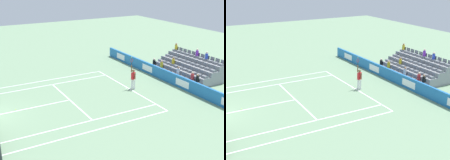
# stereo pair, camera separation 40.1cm
# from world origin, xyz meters

# --- Properties ---
(line_baseline) EXTENTS (10.97, 0.10, 0.01)m
(line_baseline) POSITION_xyz_m (0.00, -11.89, 0.00)
(line_baseline) COLOR white
(line_baseline) RESTS_ON ground
(line_service) EXTENTS (8.23, 0.10, 0.01)m
(line_service) POSITION_xyz_m (0.00, -6.40, 0.00)
(line_service) COLOR white
(line_service) RESTS_ON ground
(line_centre_service) EXTENTS (0.10, 6.40, 0.01)m
(line_centre_service) POSITION_xyz_m (0.00, -3.20, 0.00)
(line_centre_service) COLOR white
(line_centre_service) RESTS_ON ground
(line_singles_sideline_left) EXTENTS (0.10, 11.89, 0.01)m
(line_singles_sideline_left) POSITION_xyz_m (4.12, -5.95, 0.00)
(line_singles_sideline_left) COLOR white
(line_singles_sideline_left) RESTS_ON ground
(line_singles_sideline_right) EXTENTS (0.10, 11.89, 0.01)m
(line_singles_sideline_right) POSITION_xyz_m (-4.12, -5.95, 0.00)
(line_singles_sideline_right) COLOR white
(line_singles_sideline_right) RESTS_ON ground
(line_doubles_sideline_left) EXTENTS (0.10, 11.89, 0.01)m
(line_doubles_sideline_left) POSITION_xyz_m (5.49, -5.95, 0.00)
(line_doubles_sideline_left) COLOR white
(line_doubles_sideline_left) RESTS_ON ground
(line_doubles_sideline_right) EXTENTS (0.10, 11.89, 0.01)m
(line_doubles_sideline_right) POSITION_xyz_m (-5.49, -5.95, 0.00)
(line_doubles_sideline_right) COLOR white
(line_doubles_sideline_right) RESTS_ON ground
(line_centre_mark) EXTENTS (0.10, 0.20, 0.01)m
(line_centre_mark) POSITION_xyz_m (0.00, -11.79, 0.00)
(line_centre_mark) COLOR white
(line_centre_mark) RESTS_ON ground
(sponsor_barrier) EXTENTS (20.63, 0.22, 1.06)m
(sponsor_barrier) POSITION_xyz_m (-0.00, -15.95, 0.53)
(sponsor_barrier) COLOR #1E66AD
(sponsor_barrier) RESTS_ON ground
(tennis_player) EXTENTS (0.54, 0.42, 2.85)m
(tennis_player) POSITION_xyz_m (-0.42, -12.17, 0.99)
(tennis_player) COLOR white
(tennis_player) RESTS_ON ground
(stadium_stand) EXTENTS (6.82, 3.80, 2.60)m
(stadium_stand) POSITION_xyz_m (0.00, -18.88, 0.68)
(stadium_stand) COLOR gray
(stadium_stand) RESTS_ON ground
(loose_tennis_ball) EXTENTS (0.07, 0.07, 0.07)m
(loose_tennis_ball) POSITION_xyz_m (0.20, -2.19, 0.03)
(loose_tennis_ball) COLOR #D1E533
(loose_tennis_ball) RESTS_ON ground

